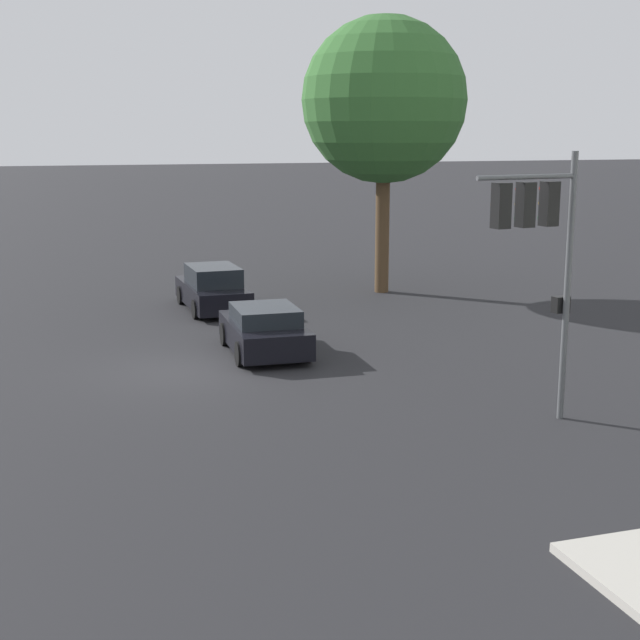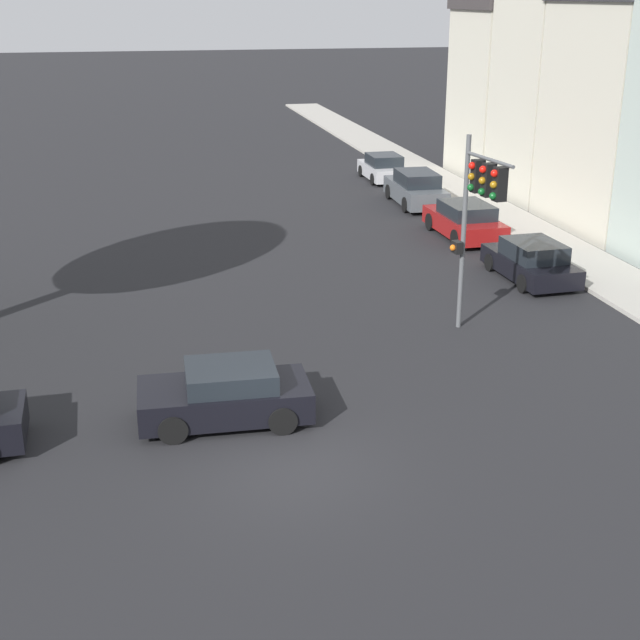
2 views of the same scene
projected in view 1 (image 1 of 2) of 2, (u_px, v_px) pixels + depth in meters
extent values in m
plane|color=black|center=(182.00, 369.00, 23.24)|extent=(300.00, 300.00, 0.00)
cylinder|color=#4C3823|center=(382.00, 228.00, 33.93)|extent=(0.53, 0.53, 4.92)
sphere|color=#33662D|center=(384.00, 100.00, 32.95)|extent=(6.13, 6.13, 6.13)
cylinder|color=#515456|center=(567.00, 289.00, 18.65)|extent=(0.14, 0.14, 5.68)
cylinder|color=#515456|center=(527.00, 177.00, 17.68)|extent=(0.40, 2.37, 0.10)
cube|color=black|center=(549.00, 204.00, 18.04)|extent=(0.34, 0.34, 0.90)
sphere|color=red|center=(544.00, 188.00, 18.15)|extent=(0.20, 0.20, 0.20)
sphere|color=#99660F|center=(543.00, 203.00, 18.21)|extent=(0.20, 0.20, 0.20)
sphere|color=#0F511E|center=(542.00, 218.00, 18.27)|extent=(0.20, 0.20, 0.20)
cube|color=black|center=(526.00, 205.00, 17.79)|extent=(0.34, 0.34, 0.90)
sphere|color=red|center=(520.00, 189.00, 17.90)|extent=(0.20, 0.20, 0.20)
sphere|color=#99660F|center=(520.00, 204.00, 17.96)|extent=(0.20, 0.20, 0.20)
sphere|color=#0F511E|center=(519.00, 219.00, 18.03)|extent=(0.20, 0.20, 0.20)
cube|color=black|center=(501.00, 206.00, 17.55)|extent=(0.34, 0.34, 0.90)
sphere|color=red|center=(496.00, 190.00, 17.66)|extent=(0.20, 0.20, 0.20)
sphere|color=#99660F|center=(495.00, 205.00, 17.72)|extent=(0.20, 0.20, 0.20)
sphere|color=#0F511E|center=(495.00, 220.00, 17.78)|extent=(0.20, 0.20, 0.20)
cube|color=black|center=(561.00, 304.00, 18.89)|extent=(0.26, 0.37, 0.35)
sphere|color=orange|center=(556.00, 303.00, 19.01)|extent=(0.18, 0.18, 0.18)
cube|color=black|center=(264.00, 334.00, 24.79)|extent=(4.00, 2.06, 0.71)
cube|color=black|center=(265.00, 315.00, 24.52)|extent=(2.11, 1.76, 0.46)
cylinder|color=black|center=(225.00, 334.00, 25.74)|extent=(0.67, 0.24, 0.67)
cylinder|color=black|center=(286.00, 330.00, 26.22)|extent=(0.67, 0.24, 0.67)
cylinder|color=black|center=(241.00, 354.00, 23.45)|extent=(0.67, 0.24, 0.67)
cylinder|color=black|center=(307.00, 350.00, 23.92)|extent=(0.67, 0.24, 0.67)
cube|color=black|center=(213.00, 294.00, 30.90)|extent=(4.48, 1.92, 0.73)
cube|color=black|center=(213.00, 275.00, 30.59)|extent=(2.34, 1.65, 0.64)
cylinder|color=black|center=(181.00, 295.00, 31.94)|extent=(0.65, 0.23, 0.65)
cylinder|color=black|center=(228.00, 292.00, 32.49)|extent=(0.65, 0.23, 0.65)
cylinder|color=black|center=(196.00, 309.00, 29.40)|extent=(0.65, 0.23, 0.65)
cylinder|color=black|center=(246.00, 306.00, 29.94)|extent=(0.65, 0.23, 0.65)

